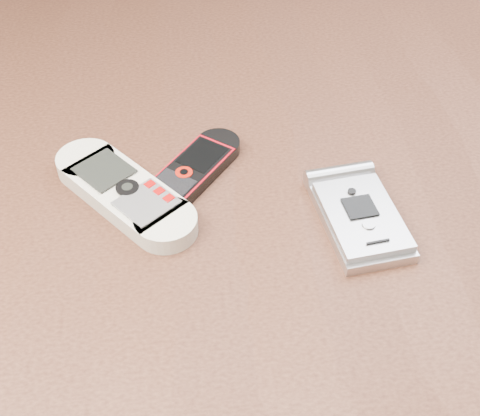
% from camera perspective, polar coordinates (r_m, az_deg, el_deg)
% --- Properties ---
extents(table, '(1.20, 0.80, 0.75)m').
position_cam_1_polar(table, '(0.62, -0.46, -7.60)').
color(table, black).
rests_on(table, ground).
extents(nokia_white, '(0.14, 0.15, 0.02)m').
position_cam_1_polar(nokia_white, '(0.56, -9.86, 1.37)').
color(nokia_white, beige).
rests_on(nokia_white, table).
extents(nokia_black_red, '(0.11, 0.12, 0.01)m').
position_cam_1_polar(nokia_black_red, '(0.58, -4.31, 2.98)').
color(nokia_black_red, black).
rests_on(nokia_black_red, table).
extents(motorola_razr, '(0.07, 0.12, 0.02)m').
position_cam_1_polar(motorola_razr, '(0.54, 10.22, -0.70)').
color(motorola_razr, '#B7B7BC').
rests_on(motorola_razr, table).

